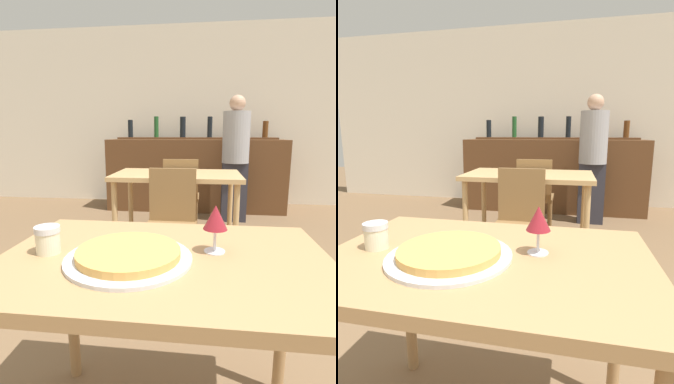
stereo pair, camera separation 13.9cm
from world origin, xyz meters
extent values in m
cube|color=silver|center=(0.00, 4.11, 1.40)|extent=(8.00, 0.05, 2.80)
cube|color=#A87F51|center=(0.00, 0.00, 0.74)|extent=(1.06, 0.71, 0.04)
cylinder|color=#A87F51|center=(-0.47, 0.29, 0.36)|extent=(0.05, 0.05, 0.72)
cylinder|color=#A87F51|center=(0.47, 0.29, 0.36)|extent=(0.05, 0.05, 0.72)
cube|color=tan|center=(-0.12, 1.89, 0.75)|extent=(1.18, 0.71, 0.04)
cylinder|color=tan|center=(-0.65, 1.60, 0.37)|extent=(0.05, 0.05, 0.73)
cylinder|color=tan|center=(0.41, 1.60, 0.37)|extent=(0.05, 0.05, 0.73)
cylinder|color=tan|center=(-0.65, 2.19, 0.37)|extent=(0.05, 0.05, 0.73)
cylinder|color=tan|center=(0.41, 2.19, 0.37)|extent=(0.05, 0.05, 0.73)
cube|color=brown|center=(0.00, 3.60, 0.53)|extent=(2.60, 0.56, 1.05)
cube|color=brown|center=(0.00, 3.74, 1.07)|extent=(2.39, 0.24, 0.03)
cylinder|color=black|center=(-1.02, 3.74, 1.21)|extent=(0.08, 0.08, 0.26)
cylinder|color=#1E5123|center=(-0.61, 3.74, 1.24)|extent=(0.07, 0.07, 0.31)
cylinder|color=black|center=(-0.20, 3.74, 1.23)|extent=(0.09, 0.09, 0.31)
cylinder|color=black|center=(0.20, 3.74, 1.23)|extent=(0.07, 0.07, 0.30)
cylinder|color=maroon|center=(0.61, 3.74, 1.21)|extent=(0.07, 0.07, 0.26)
cylinder|color=#5B3314|center=(1.02, 3.74, 1.20)|extent=(0.08, 0.08, 0.24)
cube|color=olive|center=(-0.12, 1.29, 0.41)|extent=(0.40, 0.40, 0.04)
cube|color=olive|center=(-0.12, 1.47, 0.65)|extent=(0.38, 0.04, 0.43)
cylinder|color=olive|center=(-0.29, 1.12, 0.20)|extent=(0.03, 0.03, 0.40)
cylinder|color=olive|center=(0.05, 1.12, 0.20)|extent=(0.03, 0.03, 0.40)
cylinder|color=olive|center=(-0.29, 1.46, 0.20)|extent=(0.03, 0.03, 0.40)
cylinder|color=olive|center=(0.05, 1.46, 0.20)|extent=(0.03, 0.03, 0.40)
cube|color=olive|center=(-0.12, 2.50, 0.41)|extent=(0.40, 0.40, 0.04)
cube|color=olive|center=(-0.12, 2.31, 0.65)|extent=(0.38, 0.04, 0.43)
cylinder|color=olive|center=(0.05, 2.67, 0.20)|extent=(0.03, 0.03, 0.40)
cylinder|color=olive|center=(-0.29, 2.67, 0.20)|extent=(0.03, 0.03, 0.40)
cylinder|color=olive|center=(0.05, 2.33, 0.20)|extent=(0.03, 0.03, 0.40)
cylinder|color=olive|center=(-0.29, 2.33, 0.20)|extent=(0.03, 0.03, 0.40)
cylinder|color=silver|center=(-0.10, -0.05, 0.76)|extent=(0.39, 0.39, 0.01)
cylinder|color=gold|center=(-0.10, -0.05, 0.78)|extent=(0.32, 0.32, 0.02)
cylinder|color=beige|center=(-0.38, -0.02, 0.79)|extent=(0.08, 0.08, 0.07)
cylinder|color=silver|center=(-0.38, -0.02, 0.84)|extent=(0.08, 0.08, 0.02)
cube|color=#2D2D38|center=(0.52, 3.02, 0.38)|extent=(0.32, 0.18, 0.77)
cylinder|color=#9E9EA3|center=(0.52, 3.02, 1.09)|extent=(0.34, 0.34, 0.64)
sphere|color=tan|center=(0.52, 3.02, 1.51)|extent=(0.20, 0.20, 0.20)
cylinder|color=silver|center=(0.16, 0.05, 0.76)|extent=(0.07, 0.07, 0.00)
cylinder|color=silver|center=(0.16, 0.05, 0.80)|extent=(0.01, 0.01, 0.07)
cone|color=maroon|center=(0.16, 0.05, 0.87)|extent=(0.08, 0.08, 0.08)
camera|label=1|loc=(0.12, -0.90, 1.14)|focal=28.00mm
camera|label=2|loc=(0.26, -0.88, 1.14)|focal=28.00mm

